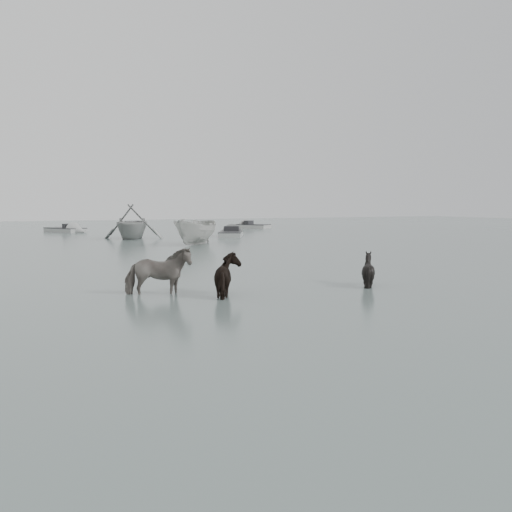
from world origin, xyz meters
The scene contains 9 objects.
ground centered at (0.00, 0.00, 0.00)m, with size 140.00×140.00×0.00m, color #4E5D5A.
pony_pinto centered at (-2.43, 0.57, 0.76)m, with size 0.82×1.81×1.53m, color black.
pony_dark centered at (-0.66, -0.33, 0.72)m, with size 1.42×1.22×1.43m, color black.
pony_black centered at (3.83, -0.35, 0.67)m, with size 1.08×1.21×1.33m, color black.
rowboat_trail centered at (2.27, 25.24, 1.28)m, with size 4.18×4.85×2.55m, color #9C9E9B.
boat_small centered at (4.49, 17.95, 0.85)m, with size 1.66×4.41×1.70m, color #B5B6B1.
skiff_port centered at (9.50, 24.78, 0.38)m, with size 5.23×1.60×0.75m, color #A0A3A0, non-canonical shape.
skiff_mid centered at (-1.06, 36.52, 0.38)m, with size 5.41×1.60×0.75m, color #989A98, non-canonical shape.
skiff_star centered at (16.83, 36.97, 0.38)m, with size 4.37×1.60×0.75m, color #AAA9A5, non-canonical shape.
Camera 1 is at (-6.40, -14.56, 2.49)m, focal length 40.00 mm.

